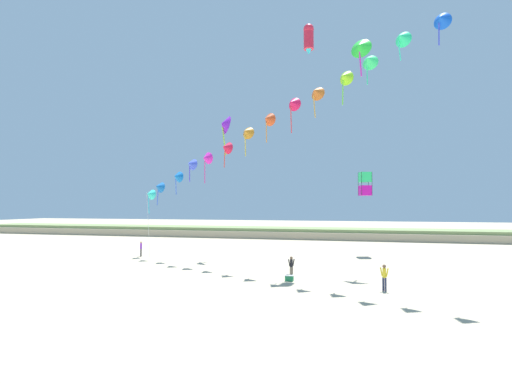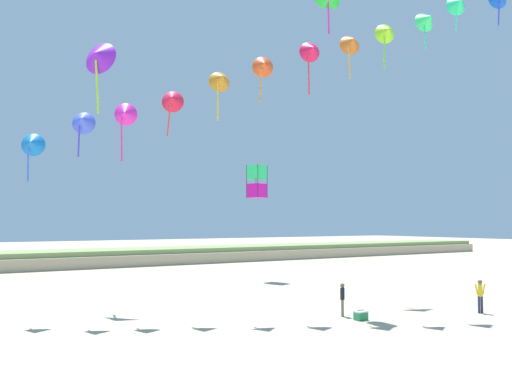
{
  "view_description": "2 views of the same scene",
  "coord_description": "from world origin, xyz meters",
  "px_view_note": "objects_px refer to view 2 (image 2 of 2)",
  "views": [
    {
      "loc": [
        10.13,
        -20.83,
        5.29
      ],
      "look_at": [
        1.13,
        13.32,
        6.51
      ],
      "focal_mm": 28.0,
      "sensor_mm": 36.0,
      "label": 1
    },
    {
      "loc": [
        -12.3,
        -11.51,
        4.49
      ],
      "look_at": [
        0.35,
        8.36,
        5.8
      ],
      "focal_mm": 38.0,
      "sensor_mm": 36.0,
      "label": 2
    }
  ],
  "objects_px": {
    "person_near_left": "(480,294)",
    "large_kite_outer_drift": "(98,56)",
    "large_kite_low_lead": "(257,182)",
    "person_mid_center": "(342,297)",
    "beach_cooler": "(361,315)"
  },
  "relations": [
    {
      "from": "person_near_left",
      "to": "large_kite_outer_drift",
      "type": "relative_size",
      "value": 0.38
    },
    {
      "from": "large_kite_low_lead",
      "to": "large_kite_outer_drift",
      "type": "relative_size",
      "value": 0.59
    },
    {
      "from": "large_kite_outer_drift",
      "to": "person_near_left",
      "type": "bearing_deg",
      "value": -41.24
    },
    {
      "from": "person_mid_center",
      "to": "large_kite_low_lead",
      "type": "height_order",
      "value": "large_kite_low_lead"
    },
    {
      "from": "large_kite_low_lead",
      "to": "large_kite_outer_drift",
      "type": "height_order",
      "value": "large_kite_outer_drift"
    },
    {
      "from": "person_near_left",
      "to": "large_kite_low_lead",
      "type": "bearing_deg",
      "value": 92.74
    },
    {
      "from": "person_near_left",
      "to": "beach_cooler",
      "type": "bearing_deg",
      "value": 164.12
    },
    {
      "from": "large_kite_low_lead",
      "to": "beach_cooler",
      "type": "relative_size",
      "value": 4.43
    },
    {
      "from": "person_near_left",
      "to": "person_mid_center",
      "type": "xyz_separation_m",
      "value": [
        -6.34,
        2.98,
        -0.04
      ]
    },
    {
      "from": "person_mid_center",
      "to": "large_kite_low_lead",
      "type": "xyz_separation_m",
      "value": [
        5.43,
        16.07,
        6.77
      ]
    },
    {
      "from": "person_near_left",
      "to": "beach_cooler",
      "type": "height_order",
      "value": "person_near_left"
    },
    {
      "from": "person_mid_center",
      "to": "large_kite_low_lead",
      "type": "relative_size",
      "value": 0.62
    },
    {
      "from": "person_mid_center",
      "to": "large_kite_outer_drift",
      "type": "height_order",
      "value": "large_kite_outer_drift"
    },
    {
      "from": "beach_cooler",
      "to": "person_near_left",
      "type": "bearing_deg",
      "value": -15.88
    },
    {
      "from": "large_kite_outer_drift",
      "to": "beach_cooler",
      "type": "xyz_separation_m",
      "value": [
        8.93,
        -11.55,
        -13.62
      ]
    }
  ]
}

